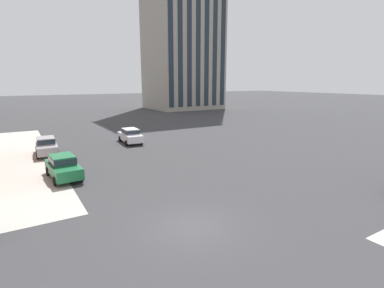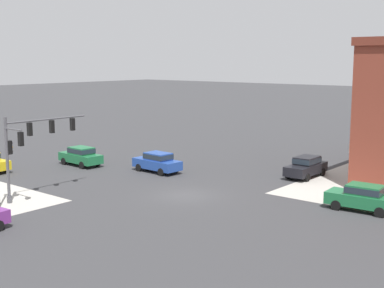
{
  "view_description": "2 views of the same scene",
  "coord_description": "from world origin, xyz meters",
  "px_view_note": "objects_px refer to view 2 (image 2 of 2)",
  "views": [
    {
      "loc": [
        -6.86,
        -11.19,
        6.86
      ],
      "look_at": [
        2.9,
        4.79,
        2.89
      ],
      "focal_mm": 27.57,
      "sensor_mm": 36.0,
      "label": 1
    },
    {
      "loc": [
        27.66,
        23.37,
        9.4
      ],
      "look_at": [
        2.32,
        2.47,
        4.19
      ],
      "focal_mm": 49.62,
      "sensor_mm": 36.0,
      "label": 2
    }
  ],
  "objects_px": {
    "traffic_signal_main": "(28,143)",
    "car_main_southbound_far": "(306,166)",
    "car_main_northbound_near": "(363,197)",
    "car_main_southbound_near": "(157,161)",
    "car_parked_curb": "(81,155)"
  },
  "relations": [
    {
      "from": "traffic_signal_main",
      "to": "car_main_southbound_far",
      "type": "xyz_separation_m",
      "value": [
        -18.18,
        11.28,
        -2.98
      ]
    },
    {
      "from": "traffic_signal_main",
      "to": "car_main_northbound_near",
      "type": "distance_m",
      "value": 22.18
    },
    {
      "from": "car_main_southbound_near",
      "to": "car_main_northbound_near",
      "type": "bearing_deg",
      "value": 89.03
    },
    {
      "from": "traffic_signal_main",
      "to": "car_parked_curb",
      "type": "bearing_deg",
      "value": -145.45
    },
    {
      "from": "car_parked_curb",
      "to": "car_main_northbound_near",
      "type": "bearing_deg",
      "value": 94.49
    },
    {
      "from": "car_main_northbound_near",
      "to": "car_main_southbound_far",
      "type": "bearing_deg",
      "value": -131.65
    },
    {
      "from": "traffic_signal_main",
      "to": "car_main_southbound_far",
      "type": "height_order",
      "value": "traffic_signal_main"
    },
    {
      "from": "car_main_southbound_near",
      "to": "car_main_southbound_far",
      "type": "distance_m",
      "value": 12.33
    },
    {
      "from": "car_main_southbound_near",
      "to": "car_main_southbound_far",
      "type": "height_order",
      "value": "same"
    },
    {
      "from": "car_main_southbound_far",
      "to": "car_parked_curb",
      "type": "xyz_separation_m",
      "value": [
        8.53,
        -17.93,
        0.0
      ]
    },
    {
      "from": "traffic_signal_main",
      "to": "car_parked_curb",
      "type": "height_order",
      "value": "traffic_signal_main"
    },
    {
      "from": "car_main_northbound_near",
      "to": "car_main_southbound_near",
      "type": "bearing_deg",
      "value": -90.97
    },
    {
      "from": "traffic_signal_main",
      "to": "car_main_southbound_near",
      "type": "xyz_separation_m",
      "value": [
        -11.94,
        0.65,
        -2.98
      ]
    },
    {
      "from": "traffic_signal_main",
      "to": "car_main_southbound_near",
      "type": "bearing_deg",
      "value": 176.9
    },
    {
      "from": "traffic_signal_main",
      "to": "car_parked_curb",
      "type": "distance_m",
      "value": 12.09
    }
  ]
}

